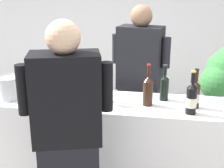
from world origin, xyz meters
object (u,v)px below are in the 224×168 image
(wine_bottle_2, at_px, (87,85))
(wine_bottle_3, at_px, (192,98))
(wine_bottle_1, at_px, (68,79))
(wine_bottle_5, at_px, (164,87))
(wine_glass, at_px, (109,90))
(person_guest, at_px, (69,153))
(wine_bottle_4, at_px, (148,90))
(wine_bottle_0, at_px, (195,94))
(ice_bucket, at_px, (11,87))
(person_server, at_px, (139,96))

(wine_bottle_2, xyz_separation_m, wine_bottle_3, (0.84, -0.19, 0.00))
(wine_bottle_1, relative_size, wine_bottle_5, 1.15)
(wine_bottle_3, xyz_separation_m, wine_glass, (-0.63, 0.08, 0.00))
(wine_bottle_5, bearing_deg, person_guest, -130.13)
(wine_bottle_1, distance_m, wine_bottle_4, 0.73)
(wine_bottle_0, xyz_separation_m, ice_bucket, (-1.49, -0.05, -0.01))
(wine_bottle_5, bearing_deg, wine_bottle_2, -174.36)
(wine_bottle_1, relative_size, person_server, 0.20)
(wine_bottle_5, relative_size, wine_glass, 1.64)
(wine_bottle_1, relative_size, wine_bottle_2, 1.09)
(wine_bottle_0, xyz_separation_m, wine_bottle_3, (-0.04, -0.13, 0.01))
(wine_bottle_0, xyz_separation_m, wine_glass, (-0.66, -0.04, 0.01))
(wine_bottle_4, height_order, person_guest, person_guest)
(person_server, height_order, person_guest, person_server)
(wine_bottle_0, bearing_deg, person_server, 130.61)
(wine_bottle_3, height_order, person_guest, person_guest)
(ice_bucket, bearing_deg, person_server, 30.40)
(wine_bottle_1, xyz_separation_m, person_guest, (0.23, -0.77, -0.27))
(wine_bottle_2, bearing_deg, wine_bottle_3, -12.78)
(wine_bottle_4, bearing_deg, wine_bottle_0, 1.58)
(wine_bottle_2, height_order, person_guest, person_guest)
(wine_bottle_2, bearing_deg, wine_bottle_4, -8.26)
(wine_bottle_3, bearing_deg, wine_bottle_2, 167.22)
(wine_bottle_2, bearing_deg, wine_bottle_5, 5.64)
(wine_bottle_1, xyz_separation_m, ice_bucket, (-0.43, -0.23, -0.03))
(wine_glass, bearing_deg, person_guest, -107.74)
(ice_bucket, relative_size, person_guest, 0.12)
(person_guest, bearing_deg, wine_bottle_5, 49.87)
(wine_bottle_1, bearing_deg, wine_bottle_4, -14.80)
(wine_bottle_0, height_order, wine_bottle_3, wine_bottle_3)
(wine_bottle_2, relative_size, person_guest, 0.19)
(person_server, relative_size, person_guest, 1.00)
(ice_bucket, bearing_deg, wine_bottle_1, 28.07)
(wine_glass, bearing_deg, wine_bottle_0, 3.68)
(wine_bottle_3, bearing_deg, wine_bottle_4, 160.45)
(wine_bottle_1, xyz_separation_m, wine_bottle_3, (1.03, -0.30, -0.00))
(wine_glass, relative_size, ice_bucket, 0.91)
(wine_bottle_4, height_order, wine_bottle_5, wine_bottle_4)
(wine_bottle_0, height_order, person_server, person_server)
(wine_bottle_2, distance_m, person_server, 0.68)
(wine_bottle_3, xyz_separation_m, wine_bottle_5, (-0.20, 0.25, -0.00))
(wine_bottle_1, xyz_separation_m, wine_bottle_4, (0.70, -0.19, 0.00))
(wine_bottle_3, bearing_deg, person_guest, -150.00)
(wine_bottle_4, height_order, person_server, person_server)
(wine_bottle_1, height_order, wine_glass, wine_bottle_1)
(wine_bottle_1, bearing_deg, person_server, 32.00)
(wine_bottle_5, height_order, person_server, person_server)
(wine_bottle_1, xyz_separation_m, wine_bottle_2, (0.19, -0.11, -0.01))
(wine_bottle_4, bearing_deg, wine_bottle_1, 165.20)
(wine_bottle_2, distance_m, wine_bottle_5, 0.64)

